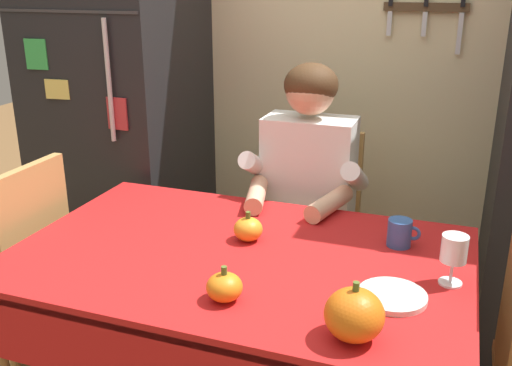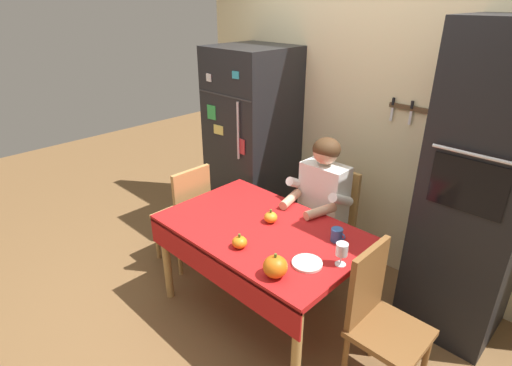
{
  "view_description": "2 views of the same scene",
  "coord_description": "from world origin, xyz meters",
  "px_view_note": "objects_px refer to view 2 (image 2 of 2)",
  "views": [
    {
      "loc": [
        0.6,
        -1.41,
        1.54
      ],
      "look_at": [
        -0.02,
        0.29,
        0.9
      ],
      "focal_mm": 40.5,
      "sensor_mm": 36.0,
      "label": 1
    },
    {
      "loc": [
        1.64,
        -1.64,
        2.18
      ],
      "look_at": [
        -0.11,
        0.15,
        1.03
      ],
      "focal_mm": 28.22,
      "sensor_mm": 36.0,
      "label": 2
    }
  ],
  "objects_px": {
    "pumpkin_small": "(271,217)",
    "pumpkin_large": "(240,242)",
    "refrigerator": "(252,144)",
    "chair_right_side": "(379,316)",
    "wine_glass": "(342,250)",
    "pumpkin_medium": "(275,267)",
    "dining_table": "(260,239)",
    "seated_person": "(318,202)",
    "chair_left_side": "(187,212)",
    "coffee_mug": "(337,235)",
    "serving_tray": "(307,263)",
    "wall_oven": "(479,193)",
    "chair_behind_person": "(330,219)"
  },
  "relations": [
    {
      "from": "pumpkin_medium",
      "to": "dining_table",
      "type": "bearing_deg",
      "value": 143.33
    },
    {
      "from": "seated_person",
      "to": "pumpkin_large",
      "type": "relative_size",
      "value": 12.63
    },
    {
      "from": "wall_oven",
      "to": "chair_behind_person",
      "type": "bearing_deg",
      "value": -172.6
    },
    {
      "from": "dining_table",
      "to": "seated_person",
      "type": "distance_m",
      "value": 0.61
    },
    {
      "from": "refrigerator",
      "to": "pumpkin_large",
      "type": "distance_m",
      "value": 1.53
    },
    {
      "from": "chair_left_side",
      "to": "pumpkin_small",
      "type": "relative_size",
      "value": 9.35
    },
    {
      "from": "wall_oven",
      "to": "chair_behind_person",
      "type": "distance_m",
      "value": 1.15
    },
    {
      "from": "refrigerator",
      "to": "dining_table",
      "type": "height_order",
      "value": "refrigerator"
    },
    {
      "from": "chair_left_side",
      "to": "serving_tray",
      "type": "height_order",
      "value": "chair_left_side"
    },
    {
      "from": "chair_behind_person",
      "to": "refrigerator",
      "type": "bearing_deg",
      "value": 174.82
    },
    {
      "from": "coffee_mug",
      "to": "pumpkin_small",
      "type": "distance_m",
      "value": 0.48
    },
    {
      "from": "pumpkin_large",
      "to": "pumpkin_small",
      "type": "height_order",
      "value": "same"
    },
    {
      "from": "pumpkin_medium",
      "to": "coffee_mug",
      "type": "bearing_deg",
      "value": 85.46
    },
    {
      "from": "dining_table",
      "to": "chair_right_side",
      "type": "height_order",
      "value": "chair_right_side"
    },
    {
      "from": "chair_left_side",
      "to": "pumpkin_medium",
      "type": "distance_m",
      "value": 1.39
    },
    {
      "from": "refrigerator",
      "to": "chair_right_side",
      "type": "bearing_deg",
      "value": -24.01
    },
    {
      "from": "wine_glass",
      "to": "serving_tray",
      "type": "distance_m",
      "value": 0.22
    },
    {
      "from": "chair_right_side",
      "to": "serving_tray",
      "type": "bearing_deg",
      "value": -159.54
    },
    {
      "from": "wine_glass",
      "to": "serving_tray",
      "type": "xyz_separation_m",
      "value": [
        -0.14,
        -0.14,
        -0.09
      ]
    },
    {
      "from": "dining_table",
      "to": "pumpkin_small",
      "type": "relative_size",
      "value": 14.08
    },
    {
      "from": "dining_table",
      "to": "coffee_mug",
      "type": "xyz_separation_m",
      "value": [
        0.46,
        0.24,
        0.13
      ]
    },
    {
      "from": "wall_oven",
      "to": "dining_table",
      "type": "xyz_separation_m",
      "value": [
        -1.05,
        -0.92,
        -0.39
      ]
    },
    {
      "from": "coffee_mug",
      "to": "chair_left_side",
      "type": "bearing_deg",
      "value": -171.26
    },
    {
      "from": "chair_behind_person",
      "to": "chair_right_side",
      "type": "relative_size",
      "value": 1.0
    },
    {
      "from": "wine_glass",
      "to": "chair_behind_person",
      "type": "bearing_deg",
      "value": 127.4
    },
    {
      "from": "dining_table",
      "to": "chair_behind_person",
      "type": "relative_size",
      "value": 1.51
    },
    {
      "from": "seated_person",
      "to": "chair_left_side",
      "type": "distance_m",
      "value": 1.13
    },
    {
      "from": "dining_table",
      "to": "coffee_mug",
      "type": "relative_size",
      "value": 13.46
    },
    {
      "from": "chair_right_side",
      "to": "pumpkin_large",
      "type": "xyz_separation_m",
      "value": [
        -0.84,
        -0.31,
        0.27
      ]
    },
    {
      "from": "wine_glass",
      "to": "pumpkin_medium",
      "type": "bearing_deg",
      "value": -120.62
    },
    {
      "from": "chair_left_side",
      "to": "serving_tray",
      "type": "relative_size",
      "value": 5.05
    },
    {
      "from": "chair_left_side",
      "to": "wine_glass",
      "type": "bearing_deg",
      "value": 0.33
    },
    {
      "from": "wall_oven",
      "to": "wine_glass",
      "type": "relative_size",
      "value": 14.32
    },
    {
      "from": "pumpkin_small",
      "to": "serving_tray",
      "type": "bearing_deg",
      "value": -23.54
    },
    {
      "from": "wall_oven",
      "to": "serving_tray",
      "type": "bearing_deg",
      "value": -119.12
    },
    {
      "from": "seated_person",
      "to": "pumpkin_medium",
      "type": "height_order",
      "value": "seated_person"
    },
    {
      "from": "dining_table",
      "to": "pumpkin_medium",
      "type": "xyz_separation_m",
      "value": [
        0.42,
        -0.31,
        0.15
      ]
    },
    {
      "from": "pumpkin_small",
      "to": "pumpkin_large",
      "type": "bearing_deg",
      "value": -79.04
    },
    {
      "from": "dining_table",
      "to": "pumpkin_small",
      "type": "height_order",
      "value": "pumpkin_small"
    },
    {
      "from": "serving_tray",
      "to": "seated_person",
      "type": "bearing_deg",
      "value": 121.73
    },
    {
      "from": "chair_left_side",
      "to": "coffee_mug",
      "type": "relative_size",
      "value": 8.94
    },
    {
      "from": "wall_oven",
      "to": "refrigerator",
      "type": "bearing_deg",
      "value": -178.86
    },
    {
      "from": "chair_left_side",
      "to": "wine_glass",
      "type": "xyz_separation_m",
      "value": [
        1.52,
        0.01,
        0.33
      ]
    },
    {
      "from": "chair_left_side",
      "to": "wine_glass",
      "type": "height_order",
      "value": "chair_left_side"
    },
    {
      "from": "chair_right_side",
      "to": "serving_tray",
      "type": "relative_size",
      "value": 5.05
    },
    {
      "from": "chair_left_side",
      "to": "pumpkin_large",
      "type": "distance_m",
      "value": 1.04
    },
    {
      "from": "pumpkin_large",
      "to": "pumpkin_medium",
      "type": "bearing_deg",
      "value": -9.16
    },
    {
      "from": "chair_right_side",
      "to": "pumpkin_large",
      "type": "distance_m",
      "value": 0.93
    },
    {
      "from": "coffee_mug",
      "to": "serving_tray",
      "type": "xyz_separation_m",
      "value": [
        0.02,
        -0.34,
        -0.04
      ]
    },
    {
      "from": "seated_person",
      "to": "chair_right_side",
      "type": "height_order",
      "value": "seated_person"
    }
  ]
}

